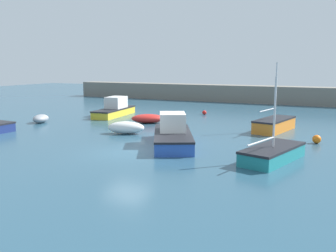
{
  "coord_description": "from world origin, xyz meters",
  "views": [
    {
      "loc": [
        10.91,
        -17.67,
        4.93
      ],
      "look_at": [
        -0.45,
        6.41,
        0.53
      ],
      "focal_mm": 40.0,
      "sensor_mm": 36.0,
      "label": 1
    }
  ],
  "objects_px": {
    "rowboat_with_red_cover": "(117,105)",
    "mooring_buoy_red": "(204,112)",
    "fishing_dinghy_green": "(41,119)",
    "sailboat_twin_hulled": "(273,153)",
    "mooring_buoy_orange": "(317,139)",
    "open_tender_yellow": "(126,128)",
    "rowboat_white_midwater": "(148,118)",
    "sailboat_short_mast": "(274,124)",
    "cabin_cruiser_white": "(115,109)",
    "motorboat_grey_hull": "(173,135)"
  },
  "relations": [
    {
      "from": "rowboat_with_red_cover",
      "to": "mooring_buoy_red",
      "type": "bearing_deg",
      "value": -128.62
    },
    {
      "from": "mooring_buoy_red",
      "to": "rowboat_with_red_cover",
      "type": "bearing_deg",
      "value": 179.41
    },
    {
      "from": "fishing_dinghy_green",
      "to": "sailboat_twin_hulled",
      "type": "height_order",
      "value": "sailboat_twin_hulled"
    },
    {
      "from": "fishing_dinghy_green",
      "to": "mooring_buoy_red",
      "type": "height_order",
      "value": "fishing_dinghy_green"
    },
    {
      "from": "sailboat_twin_hulled",
      "to": "mooring_buoy_orange",
      "type": "xyz_separation_m",
      "value": [
        1.75,
        5.65,
        -0.13
      ]
    },
    {
      "from": "open_tender_yellow",
      "to": "mooring_buoy_red",
      "type": "xyz_separation_m",
      "value": [
        1.58,
        12.16,
        -0.23
      ]
    },
    {
      "from": "fishing_dinghy_green",
      "to": "rowboat_white_midwater",
      "type": "relative_size",
      "value": 0.7
    },
    {
      "from": "open_tender_yellow",
      "to": "mooring_buoy_orange",
      "type": "bearing_deg",
      "value": -8.77
    },
    {
      "from": "open_tender_yellow",
      "to": "sailboat_short_mast",
      "type": "bearing_deg",
      "value": 12.06
    },
    {
      "from": "cabin_cruiser_white",
      "to": "motorboat_grey_hull",
      "type": "distance_m",
      "value": 14.38
    },
    {
      "from": "motorboat_grey_hull",
      "to": "cabin_cruiser_white",
      "type": "bearing_deg",
      "value": -158.89
    },
    {
      "from": "sailboat_twin_hulled",
      "to": "mooring_buoy_red",
      "type": "height_order",
      "value": "sailboat_twin_hulled"
    },
    {
      "from": "mooring_buoy_red",
      "to": "cabin_cruiser_white",
      "type": "bearing_deg",
      "value": -149.62
    },
    {
      "from": "fishing_dinghy_green",
      "to": "motorboat_grey_hull",
      "type": "bearing_deg",
      "value": -124.84
    },
    {
      "from": "rowboat_with_red_cover",
      "to": "motorboat_grey_hull",
      "type": "bearing_deg",
      "value": -175.1
    },
    {
      "from": "sailboat_twin_hulled",
      "to": "rowboat_with_red_cover",
      "type": "height_order",
      "value": "sailboat_twin_hulled"
    },
    {
      "from": "open_tender_yellow",
      "to": "cabin_cruiser_white",
      "type": "height_order",
      "value": "cabin_cruiser_white"
    },
    {
      "from": "sailboat_twin_hulled",
      "to": "sailboat_short_mast",
      "type": "relative_size",
      "value": 0.98
    },
    {
      "from": "rowboat_with_red_cover",
      "to": "cabin_cruiser_white",
      "type": "distance_m",
      "value": 5.28
    },
    {
      "from": "open_tender_yellow",
      "to": "rowboat_with_red_cover",
      "type": "distance_m",
      "value": 15.03
    },
    {
      "from": "mooring_buoy_red",
      "to": "sailboat_short_mast",
      "type": "bearing_deg",
      "value": -39.56
    },
    {
      "from": "mooring_buoy_red",
      "to": "mooring_buoy_orange",
      "type": "distance_m",
      "value": 14.83
    },
    {
      "from": "rowboat_with_red_cover",
      "to": "cabin_cruiser_white",
      "type": "bearing_deg",
      "value": 172.42
    },
    {
      "from": "sailboat_short_mast",
      "to": "mooring_buoy_red",
      "type": "height_order",
      "value": "sailboat_short_mast"
    },
    {
      "from": "sailboat_twin_hulled",
      "to": "rowboat_with_red_cover",
      "type": "xyz_separation_m",
      "value": [
        -19.56,
        15.64,
        0.08
      ]
    },
    {
      "from": "fishing_dinghy_green",
      "to": "cabin_cruiser_white",
      "type": "xyz_separation_m",
      "value": [
        3.33,
        6.39,
        0.31
      ]
    },
    {
      "from": "sailboat_short_mast",
      "to": "mooring_buoy_red",
      "type": "distance_m",
      "value": 10.19
    },
    {
      "from": "sailboat_short_mast",
      "to": "open_tender_yellow",
      "type": "bearing_deg",
      "value": 133.03
    },
    {
      "from": "rowboat_with_red_cover",
      "to": "mooring_buoy_red",
      "type": "relative_size",
      "value": 7.78
    },
    {
      "from": "motorboat_grey_hull",
      "to": "mooring_buoy_red",
      "type": "bearing_deg",
      "value": 165.65
    },
    {
      "from": "motorboat_grey_hull",
      "to": "mooring_buoy_orange",
      "type": "distance_m",
      "value": 9.11
    },
    {
      "from": "mooring_buoy_red",
      "to": "mooring_buoy_orange",
      "type": "relative_size",
      "value": 0.78
    },
    {
      "from": "sailboat_short_mast",
      "to": "motorboat_grey_hull",
      "type": "xyz_separation_m",
      "value": [
        -4.84,
        -7.68,
        0.16
      ]
    },
    {
      "from": "open_tender_yellow",
      "to": "rowboat_with_red_cover",
      "type": "xyz_separation_m",
      "value": [
        -8.68,
        12.27,
        0.04
      ]
    },
    {
      "from": "sailboat_twin_hulled",
      "to": "mooring_buoy_orange",
      "type": "bearing_deg",
      "value": -1.76
    },
    {
      "from": "sailboat_twin_hulled",
      "to": "rowboat_white_midwater",
      "type": "height_order",
      "value": "sailboat_twin_hulled"
    },
    {
      "from": "rowboat_with_red_cover",
      "to": "rowboat_white_midwater",
      "type": "bearing_deg",
      "value": -170.85
    },
    {
      "from": "rowboat_with_red_cover",
      "to": "sailboat_short_mast",
      "type": "distance_m",
      "value": 19.27
    },
    {
      "from": "fishing_dinghy_green",
      "to": "rowboat_with_red_cover",
      "type": "relative_size",
      "value": 0.67
    },
    {
      "from": "rowboat_white_midwater",
      "to": "fishing_dinghy_green",
      "type": "bearing_deg",
      "value": 179.0
    },
    {
      "from": "fishing_dinghy_green",
      "to": "sailboat_twin_hulled",
      "type": "distance_m",
      "value": 20.76
    },
    {
      "from": "open_tender_yellow",
      "to": "sailboat_twin_hulled",
      "type": "bearing_deg",
      "value": -36.23
    },
    {
      "from": "cabin_cruiser_white",
      "to": "mooring_buoy_red",
      "type": "relative_size",
      "value": 14.55
    },
    {
      "from": "rowboat_with_red_cover",
      "to": "sailboat_twin_hulled",
      "type": "bearing_deg",
      "value": -166.68
    },
    {
      "from": "cabin_cruiser_white",
      "to": "mooring_buoy_orange",
      "type": "xyz_separation_m",
      "value": [
        18.63,
        -5.44,
        -0.39
      ]
    },
    {
      "from": "open_tender_yellow",
      "to": "rowboat_white_midwater",
      "type": "distance_m",
      "value": 5.23
    },
    {
      "from": "motorboat_grey_hull",
      "to": "mooring_buoy_red",
      "type": "xyz_separation_m",
      "value": [
        -3.01,
        14.16,
        -0.44
      ]
    },
    {
      "from": "open_tender_yellow",
      "to": "cabin_cruiser_white",
      "type": "xyz_separation_m",
      "value": [
        -6.01,
        7.72,
        0.21
      ]
    },
    {
      "from": "open_tender_yellow",
      "to": "cabin_cruiser_white",
      "type": "distance_m",
      "value": 9.78
    },
    {
      "from": "mooring_buoy_orange",
      "to": "cabin_cruiser_white",
      "type": "bearing_deg",
      "value": 163.72
    }
  ]
}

